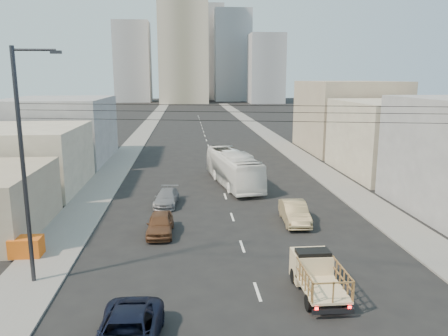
{
  "coord_description": "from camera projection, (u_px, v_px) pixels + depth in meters",
  "views": [
    {
      "loc": [
        -3.42,
        -17.92,
        10.53
      ],
      "look_at": [
        -0.49,
        15.75,
        3.5
      ],
      "focal_mm": 35.0,
      "sensor_mm": 36.0,
      "label": 1
    }
  ],
  "objects": [
    {
      "name": "sedan_tan",
      "position": [
        294.0,
        212.0,
        32.08
      ],
      "size": [
        1.92,
        4.88,
        1.58
      ],
      "primitive_type": "imported",
      "rotation": [
        0.0,
        0.0,
        -0.05
      ],
      "color": "#998359",
      "rests_on": "ground"
    },
    {
      "name": "crate_stack",
      "position": [
        26.0,
        247.0,
        25.87
      ],
      "size": [
        1.8,
        1.2,
        1.14
      ],
      "color": "#D75B14",
      "rests_on": "sidewalk_left"
    },
    {
      "name": "sedan_brown",
      "position": [
        160.0,
        224.0,
        29.76
      ],
      "size": [
        1.78,
        4.31,
        1.46
      ],
      "primitive_type": "imported",
      "rotation": [
        0.0,
        0.0,
        -0.01
      ],
      "color": "brown",
      "rests_on": "ground"
    },
    {
      "name": "sidewalk_left",
      "position": [
        144.0,
        131.0,
        87.17
      ],
      "size": [
        3.5,
        180.0,
        0.12
      ],
      "primitive_type": "cube",
      "color": "slate",
      "rests_on": "ground"
    },
    {
      "name": "bldg_right_mid",
      "position": [
        395.0,
        138.0,
        48.07
      ],
      "size": [
        11.0,
        14.0,
        8.0
      ],
      "primitive_type": "cube",
      "color": "#A59A85",
      "rests_on": "ground"
    },
    {
      "name": "midrise_ne",
      "position": [
        232.0,
        56.0,
        197.81
      ],
      "size": [
        16.0,
        16.0,
        40.0
      ],
      "primitive_type": "cube",
      "color": "#93959B",
      "rests_on": "ground"
    },
    {
      "name": "midrise_east",
      "position": [
        266.0,
        69.0,
        180.55
      ],
      "size": [
        14.0,
        14.0,
        28.0
      ],
      "primitive_type": "cube",
      "color": "#93959B",
      "rests_on": "ground"
    },
    {
      "name": "lane_dashes",
      "position": [
        207.0,
        143.0,
        71.6
      ],
      "size": [
        0.15,
        104.0,
        0.01
      ],
      "color": "silver",
      "rests_on": "ground"
    },
    {
      "name": "navy_pickup",
      "position": [
        127.0,
        336.0,
        16.82
      ],
      "size": [
        2.75,
        5.49,
        1.49
      ],
      "primitive_type": "imported",
      "rotation": [
        0.0,
        0.0,
        -0.05
      ],
      "color": "black",
      "rests_on": "ground"
    },
    {
      "name": "sedan_grey",
      "position": [
        167.0,
        198.0,
        36.58
      ],
      "size": [
        2.22,
        4.56,
        1.28
      ],
      "primitive_type": "imported",
      "rotation": [
        0.0,
        0.0,
        -0.1
      ],
      "color": "gray",
      "rests_on": "ground"
    },
    {
      "name": "sidewalk_right",
      "position": [
        261.0,
        130.0,
        89.17
      ],
      "size": [
        3.5,
        180.0,
        0.12
      ],
      "primitive_type": "cube",
      "color": "slate",
      "rests_on": "ground"
    },
    {
      "name": "flatbed_pickup",
      "position": [
        317.0,
        272.0,
        21.52
      ],
      "size": [
        1.95,
        4.41,
        1.9
      ],
      "color": "beige",
      "rests_on": "ground"
    },
    {
      "name": "midrise_back",
      "position": [
        204.0,
        53.0,
        211.02
      ],
      "size": [
        18.0,
        18.0,
        44.0
      ],
      "primitive_type": "cube",
      "color": "gray",
      "rests_on": "ground"
    },
    {
      "name": "bldg_right_far",
      "position": [
        347.0,
        116.0,
        63.51
      ],
      "size": [
        12.0,
        16.0,
        10.0
      ],
      "primitive_type": "cube",
      "color": "gray",
      "rests_on": "ground"
    },
    {
      "name": "city_bus",
      "position": [
        233.0,
        168.0,
        43.36
      ],
      "size": [
        4.76,
        12.27,
        3.33
      ],
      "primitive_type": "imported",
      "rotation": [
        0.0,
        0.0,
        0.17
      ],
      "color": "white",
      "rests_on": "ground"
    },
    {
      "name": "ground",
      "position": [
        265.0,
        313.0,
        19.91
      ],
      "size": [
        420.0,
        420.0,
        0.0
      ],
      "primitive_type": "plane",
      "color": "black",
      "rests_on": "ground"
    },
    {
      "name": "bldg_left_mid",
      "position": [
        21.0,
        159.0,
        41.09
      ],
      "size": [
        11.0,
        12.0,
        6.0
      ],
      "primitive_type": "cube",
      "color": "#A59A85",
      "rests_on": "ground"
    },
    {
      "name": "overhead_wires",
      "position": [
        262.0,
        113.0,
        19.55
      ],
      "size": [
        23.01,
        5.02,
        0.72
      ],
      "color": "black",
      "rests_on": "ground"
    },
    {
      "name": "streetlamp_left",
      "position": [
        25.0,
        162.0,
        21.53
      ],
      "size": [
        2.36,
        0.25,
        12.0
      ],
      "color": "#2D2D33",
      "rests_on": "ground"
    },
    {
      "name": "bldg_left_far",
      "position": [
        59.0,
        130.0,
        55.48
      ],
      "size": [
        12.0,
        16.0,
        8.0
      ],
      "primitive_type": "cube",
      "color": "gray",
      "rests_on": "ground"
    },
    {
      "name": "midrise_nw",
      "position": [
        133.0,
        62.0,
        189.8
      ],
      "size": [
        15.0,
        15.0,
        34.0
      ],
      "primitive_type": "cube",
      "color": "#93959B",
      "rests_on": "ground"
    },
    {
      "name": "high_rise_tower",
      "position": [
        183.0,
        29.0,
        179.28
      ],
      "size": [
        20.0,
        20.0,
        60.0
      ],
      "primitive_type": "cube",
      "color": "gray",
      "rests_on": "ground"
    }
  ]
}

